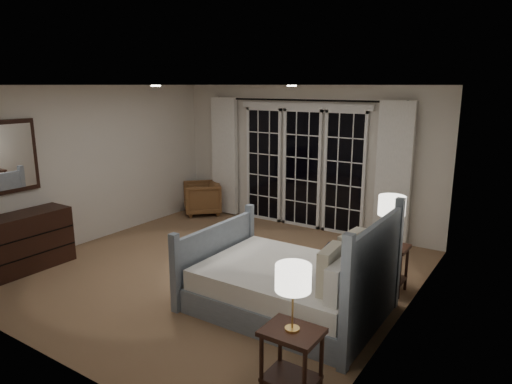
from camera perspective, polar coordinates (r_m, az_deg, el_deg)
The scene contains 20 objects.
floor at distance 6.42m, azimuth -4.91°, elevation -9.73°, with size 5.00×5.00×0.00m, color brown.
ceiling at distance 5.92m, azimuth -5.40°, elevation 13.18°, with size 5.00×5.00×0.00m, color white.
wall_left at distance 7.83m, azimuth -19.66°, elevation 3.27°, with size 0.02×5.00×2.50m, color silver.
wall_right at distance 4.93m, azimuth 18.26°, elevation -2.13°, with size 0.02×5.00×2.50m, color silver.
wall_back at distance 8.12m, azimuth 5.91°, elevation 4.30°, with size 5.00×0.02×2.50m, color silver.
wall_front at distance 4.44m, azimuth -25.69°, elevation -4.46°, with size 5.00×0.02×2.50m, color silver.
french_doors at distance 8.11m, azimuth 5.75°, elevation 3.15°, with size 2.50×0.04×2.20m.
curtain_rod at distance 7.94m, azimuth 5.75°, elevation 11.36°, with size 0.03×0.03×3.50m, color black.
curtain_left at distance 8.91m, azimuth -3.93°, elevation 4.49°, with size 0.55×0.10×2.25m, color white.
curtain_right at distance 7.42m, azimuth 16.83°, elevation 2.17°, with size 0.55×0.10×2.25m, color white.
downlight_a at distance 5.97m, azimuth 4.50°, elevation 13.10°, with size 0.12×0.12×0.01m, color white.
downlight_b at distance 6.02m, azimuth -12.43°, elevation 12.84°, with size 0.12×0.12×0.01m, color white.
bed at distance 5.24m, azimuth 4.52°, elevation -11.49°, with size 2.07×1.47×1.20m.
nightstand_left at distance 3.90m, azimuth 4.48°, elevation -19.47°, with size 0.46×0.37×0.60m.
nightstand_right at distance 5.90m, azimuth 16.16°, elevation -8.27°, with size 0.46×0.37×0.60m.
lamp_left at distance 3.59m, azimuth 4.67°, elevation -10.76°, with size 0.28×0.28×0.55m.
lamp_right at distance 5.69m, azimuth 16.61°, elevation -1.69°, with size 0.32×0.32×0.62m.
armchair at distance 9.09m, azimuth -6.78°, elevation -0.76°, with size 0.68×0.70×0.64m, color brown.
dresser at distance 7.08m, azimuth -26.61°, elevation -5.49°, with size 0.48×1.13×0.80m.
mirror at distance 7.03m, azimuth -28.55°, elevation 3.86°, with size 0.05×0.85×1.00m.
Camera 1 is at (3.70, -4.62, 2.50)m, focal length 32.00 mm.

